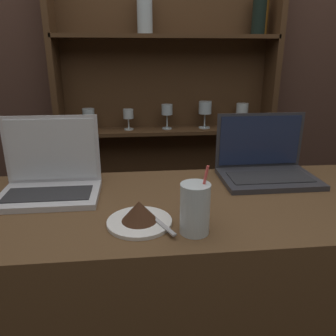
{
  "coord_description": "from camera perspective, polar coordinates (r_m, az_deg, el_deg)",
  "views": [
    {
      "loc": [
        -0.11,
        -0.63,
        1.49
      ],
      "look_at": [
        -0.01,
        0.31,
        1.16
      ],
      "focal_mm": 35.0,
      "sensor_mm": 36.0,
      "label": 1
    }
  ],
  "objects": [
    {
      "name": "cake_plate",
      "position": [
        0.88,
        -4.99,
        -8.19
      ],
      "size": [
        0.18,
        0.18,
        0.07
      ],
      "color": "white",
      "rests_on": "bar_counter"
    },
    {
      "name": "water_glass",
      "position": [
        0.82,
        4.72,
        -7.05
      ],
      "size": [
        0.08,
        0.08,
        0.18
      ],
      "color": "silver",
      "rests_on": "bar_counter"
    },
    {
      "name": "back_wall",
      "position": [
        1.93,
        -2.85,
        14.93
      ],
      "size": [
        7.0,
        0.06,
        2.7
      ],
      "color": "#4C3328",
      "rests_on": "ground_plane"
    },
    {
      "name": "back_shelf",
      "position": [
        1.91,
        0.08,
        5.38
      ],
      "size": [
        1.19,
        0.18,
        1.97
      ],
      "color": "#472D19",
      "rests_on": "ground_plane"
    },
    {
      "name": "laptop_near",
      "position": [
        1.11,
        -19.8,
        -1.45
      ],
      "size": [
        0.31,
        0.2,
        0.24
      ],
      "color": "silver",
      "rests_on": "bar_counter"
    },
    {
      "name": "laptop_far",
      "position": [
        1.24,
        16.55,
        0.57
      ],
      "size": [
        0.33,
        0.23,
        0.22
      ],
      "color": "#333338",
      "rests_on": "bar_counter"
    },
    {
      "name": "bar_counter",
      "position": [
        1.33,
        0.6,
        -27.16
      ],
      "size": [
        1.83,
        0.57,
        1.06
      ],
      "color": "brown",
      "rests_on": "ground_plane"
    }
  ]
}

